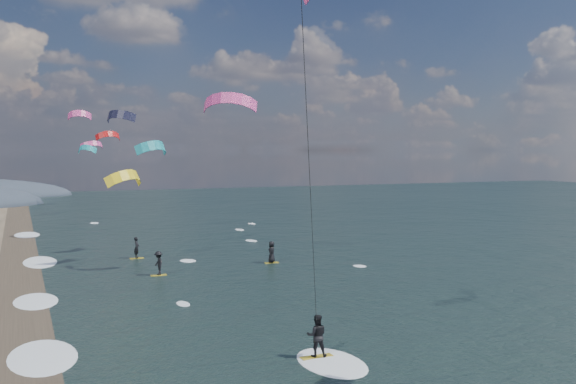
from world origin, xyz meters
name	(u,v)px	position (x,y,z in m)	size (l,w,h in m)	color
kitesurfer_near_b	(309,100)	(-2.77, 6.01, 10.55)	(7.24, 9.08, 15.81)	gold
far_kitesurfers	(191,256)	(-0.11, 32.93, 0.87)	(10.50, 8.78, 1.76)	gold
bg_kite_field	(119,134)	(-1.54, 58.54, 10.62)	(9.90, 66.46, 7.57)	teal
shoreline_surf	(51,358)	(-10.80, 14.75, 0.00)	(2.40, 79.40, 0.11)	white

